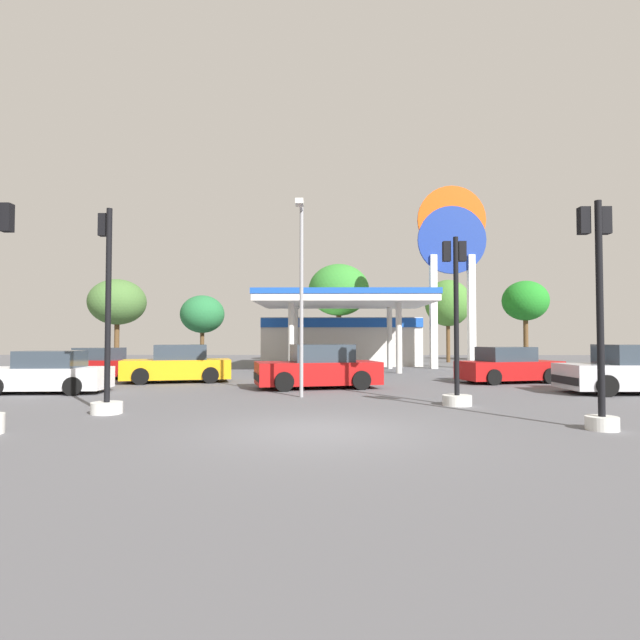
# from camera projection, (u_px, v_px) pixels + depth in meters

# --- Properties ---
(ground_plane) EXTENTS (90.00, 90.00, 0.00)m
(ground_plane) POSITION_uv_depth(u_px,v_px,m) (320.00, 431.00, 10.32)
(ground_plane) COLOR #56565B
(ground_plane) RESTS_ON ground
(gas_station) EXTENTS (10.53, 13.65, 4.40)m
(gas_station) POSITION_uv_depth(u_px,v_px,m) (341.00, 335.00, 34.78)
(gas_station) COLOR beige
(gas_station) RESTS_ON ground
(station_pole_sign) EXTENTS (4.19, 0.56, 11.26)m
(station_pole_sign) POSITION_uv_depth(u_px,v_px,m) (452.00, 253.00, 31.47)
(station_pole_sign) COLOR white
(station_pole_sign) RESTS_ON ground
(car_0) EXTENTS (4.50, 2.78, 1.50)m
(car_0) POSITION_uv_depth(u_px,v_px,m) (508.00, 366.00, 21.41)
(car_0) COLOR black
(car_0) RESTS_ON ground
(car_1) EXTENTS (4.76, 2.88, 1.59)m
(car_1) POSITION_uv_depth(u_px,v_px,m) (178.00, 365.00, 21.69)
(car_1) COLOR black
(car_1) RESTS_ON ground
(car_2) EXTENTS (4.88, 2.92, 1.64)m
(car_2) POSITION_uv_depth(u_px,v_px,m) (318.00, 368.00, 19.11)
(car_2) COLOR black
(car_2) RESTS_ON ground
(car_3) EXTENTS (4.12, 2.03, 1.44)m
(car_3) POSITION_uv_depth(u_px,v_px,m) (47.00, 374.00, 17.43)
(car_3) COLOR black
(car_3) RESTS_ON ground
(car_4) EXTENTS (4.69, 2.24, 1.65)m
(car_4) POSITION_uv_depth(u_px,v_px,m) (633.00, 371.00, 17.27)
(car_4) COLOR black
(car_4) RESTS_ON ground
(car_5) EXTENTS (4.20, 2.40, 1.42)m
(car_5) POSITION_uv_depth(u_px,v_px,m) (97.00, 364.00, 23.89)
(car_5) COLOR black
(car_5) RESTS_ON ground
(traffic_signal_0) EXTENTS (0.65, 0.68, 4.74)m
(traffic_signal_0) POSITION_uv_depth(u_px,v_px,m) (599.00, 334.00, 10.57)
(traffic_signal_0) COLOR silver
(traffic_signal_0) RESTS_ON ground
(traffic_signal_2) EXTENTS (0.81, 0.81, 4.73)m
(traffic_signal_2) POSITION_uv_depth(u_px,v_px,m) (456.00, 348.00, 14.35)
(traffic_signal_2) COLOR silver
(traffic_signal_2) RESTS_ON ground
(traffic_signal_3) EXTENTS (0.76, 0.76, 5.14)m
(traffic_signal_3) POSITION_uv_depth(u_px,v_px,m) (107.00, 353.00, 12.77)
(traffic_signal_3) COLOR silver
(traffic_signal_3) RESTS_ON ground
(tree_0) EXTENTS (4.48, 4.48, 6.54)m
(tree_0) POSITION_uv_depth(u_px,v_px,m) (117.00, 302.00, 40.75)
(tree_0) COLOR brown
(tree_0) RESTS_ON ground
(tree_1) EXTENTS (3.25, 3.25, 5.03)m
(tree_1) POSITION_uv_depth(u_px,v_px,m) (202.00, 314.00, 38.07)
(tree_1) COLOR brown
(tree_1) RESTS_ON ground
(tree_2) EXTENTS (4.58, 4.58, 7.44)m
(tree_2) POSITION_uv_depth(u_px,v_px,m) (339.00, 290.00, 38.60)
(tree_2) COLOR brown
(tree_2) RESTS_ON ground
(tree_3) EXTENTS (3.47, 3.47, 6.30)m
(tree_3) POSITION_uv_depth(u_px,v_px,m) (448.00, 303.00, 39.04)
(tree_3) COLOR brown
(tree_3) RESTS_ON ground
(tree_4) EXTENTS (3.54, 3.54, 6.34)m
(tree_4) POSITION_uv_depth(u_px,v_px,m) (525.00, 301.00, 40.10)
(tree_4) COLOR brown
(tree_4) RESTS_ON ground
(corner_streetlamp) EXTENTS (0.24, 1.48, 6.07)m
(corner_streetlamp) POSITION_uv_depth(u_px,v_px,m) (301.00, 280.00, 16.11)
(corner_streetlamp) COLOR gray
(corner_streetlamp) RESTS_ON ground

